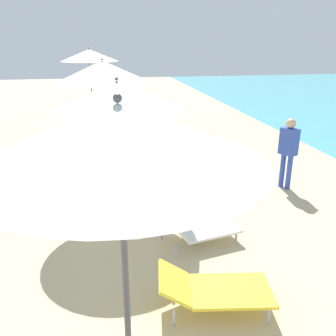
# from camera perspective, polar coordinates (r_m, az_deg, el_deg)

# --- Properties ---
(umbrella_fourth) EXTENTS (1.97, 1.97, 2.77)m
(umbrella_fourth) POSITION_cam_1_polar(r_m,az_deg,el_deg) (2.36, -7.65, 5.18)
(umbrella_fourth) COLOR #4C4C51
(umbrella_fourth) RESTS_ON ground
(lounger_fourth_shoreside) EXTENTS (1.43, 0.84, 0.50)m
(lounger_fourth_shoreside) POSITION_cam_1_polar(r_m,az_deg,el_deg) (4.61, 7.17, -18.21)
(lounger_fourth_shoreside) COLOR yellow
(lounger_fourth_shoreside) RESTS_ON ground
(umbrella_fifth) EXTENTS (2.29, 2.29, 2.50)m
(umbrella_fifth) POSITION_cam_1_polar(r_m,az_deg,el_deg) (6.33, -7.93, 11.16)
(umbrella_fifth) COLOR #4C4C51
(umbrella_fifth) RESTS_ON ground
(lounger_fifth_shoreside) EXTENTS (1.61, 0.84, 0.58)m
(lounger_fifth_shoreside) POSITION_cam_1_polar(r_m,az_deg,el_deg) (8.09, -2.06, -0.98)
(lounger_fifth_shoreside) COLOR #4CA572
(lounger_fifth_shoreside) RESTS_ON ground
(lounger_fifth_inland) EXTENTS (1.34, 0.91, 0.58)m
(lounger_fifth_inland) POSITION_cam_1_polar(r_m,az_deg,el_deg) (5.91, 4.52, -9.17)
(lounger_fifth_inland) COLOR white
(lounger_fifth_inland) RESTS_ON ground
(umbrella_sixth) EXTENTS (2.48, 2.48, 2.64)m
(umbrella_sixth) POSITION_cam_1_polar(r_m,az_deg,el_deg) (9.95, -10.16, 14.60)
(umbrella_sixth) COLOR olive
(umbrella_sixth) RESTS_ON ground
(lounger_sixth_shoreside) EXTENTS (1.28, 0.73, 0.56)m
(lounger_sixth_shoreside) POSITION_cam_1_polar(r_m,az_deg,el_deg) (11.23, -6.33, 5.05)
(lounger_sixth_shoreside) COLOR white
(lounger_sixth_shoreside) RESTS_ON ground
(umbrella_farthest) EXTENTS (2.09, 2.09, 2.82)m
(umbrella_farthest) POSITION_cam_1_polar(r_m,az_deg,el_deg) (14.15, -12.21, 16.82)
(umbrella_farthest) COLOR olive
(umbrella_farthest) RESTS_ON ground
(lounger_farthest_shoreside) EXTENTS (1.54, 0.65, 0.64)m
(lounger_farthest_shoreside) POSITION_cam_1_polar(r_m,az_deg,el_deg) (15.38, -9.37, 8.66)
(lounger_farthest_shoreside) COLOR white
(lounger_farthest_shoreside) RESTS_ON ground
(person_walking_mid) EXTENTS (0.36, 0.42, 1.54)m
(person_walking_mid) POSITION_cam_1_polar(r_m,az_deg,el_deg) (8.19, 18.28, 3.13)
(person_walking_mid) COLOR #334CB2
(person_walking_mid) RESTS_ON ground
(beach_ball) EXTENTS (0.27, 0.27, 0.27)m
(beach_ball) POSITION_cam_1_polar(r_m,az_deg,el_deg) (13.96, -1.41, 7.19)
(beach_ball) COLOR yellow
(beach_ball) RESTS_ON ground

